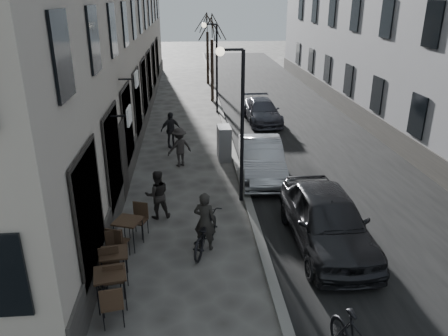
{
  "coord_description": "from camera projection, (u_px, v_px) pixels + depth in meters",
  "views": [
    {
      "loc": [
        -1.7,
        -7.34,
        6.53
      ],
      "look_at": [
        -0.71,
        4.49,
        1.8
      ],
      "focal_mm": 35.0,
      "sensor_mm": 36.0,
      "label": 1
    }
  ],
  "objects": [
    {
      "name": "kerb",
      "position": [
        223.0,
        120.0,
        24.15
      ],
      "size": [
        0.25,
        60.0,
        0.12
      ],
      "primitive_type": "cube",
      "color": "slate",
      "rests_on": "ground"
    },
    {
      "name": "car_near",
      "position": [
        327.0,
        219.0,
        11.93
      ],
      "size": [
        1.93,
        4.75,
        1.62
      ],
      "primitive_type": "imported",
      "rotation": [
        0.0,
        0.0,
        0.0
      ],
      "color": "black",
      "rests_on": "ground"
    },
    {
      "name": "pedestrian_near",
      "position": [
        157.0,
        195.0,
        13.48
      ],
      "size": [
        0.86,
        0.73,
        1.56
      ],
      "primitive_type": "imported",
      "rotation": [
        0.0,
        0.0,
        3.33
      ],
      "color": "black",
      "rests_on": "ground"
    },
    {
      "name": "car_far",
      "position": [
        262.0,
        111.0,
        23.8
      ],
      "size": [
        1.84,
        4.26,
        1.22
      ],
      "primitive_type": "imported",
      "rotation": [
        0.0,
        0.0,
        0.03
      ],
      "color": "#3D3E48",
      "rests_on": "ground"
    },
    {
      "name": "bistro_set_c",
      "position": [
        129.0,
        231.0,
        11.97
      ],
      "size": [
        0.99,
        1.72,
        0.98
      ],
      "rotation": [
        0.0,
        0.0,
        -0.34
      ],
      "color": "#311E15",
      "rests_on": "ground"
    },
    {
      "name": "car_mid",
      "position": [
        261.0,
        159.0,
        16.58
      ],
      "size": [
        1.8,
        4.47,
        1.44
      ],
      "primitive_type": "imported",
      "rotation": [
        0.0,
        0.0,
        -0.06
      ],
      "color": "#9DA1A6",
      "rests_on": "ground"
    },
    {
      "name": "tree_near",
      "position": [
        212.0,
        27.0,
        27.05
      ],
      "size": [
        2.4,
        2.4,
        5.7
      ],
      "color": "black",
      "rests_on": "ground"
    },
    {
      "name": "pedestrian_far",
      "position": [
        171.0,
        130.0,
        19.77
      ],
      "size": [
        1.04,
        0.79,
        1.64
      ],
      "primitive_type": "imported",
      "rotation": [
        0.0,
        0.0,
        0.47
      ],
      "color": "black",
      "rests_on": "ground"
    },
    {
      "name": "pedestrian_mid",
      "position": [
        180.0,
        147.0,
        17.61
      ],
      "size": [
        1.19,
        1.01,
        1.6
      ],
      "primitive_type": "imported",
      "rotation": [
        0.0,
        0.0,
        3.63
      ],
      "color": "#2D2927",
      "rests_on": "ground"
    },
    {
      "name": "bistro_set_b",
      "position": [
        115.0,
        263.0,
        10.53
      ],
      "size": [
        0.75,
        1.67,
        0.96
      ],
      "rotation": [
        0.0,
        0.0,
        0.14
      ],
      "color": "#311E15",
      "rests_on": "ground"
    },
    {
      "name": "bistro_set_a",
      "position": [
        111.0,
        285.0,
        9.69
      ],
      "size": [
        0.81,
        1.75,
        1.0
      ],
      "rotation": [
        0.0,
        0.0,
        0.19
      ],
      "color": "#311E15",
      "rests_on": "ground"
    },
    {
      "name": "cyclist_rider",
      "position": [
        205.0,
        221.0,
        11.77
      ],
      "size": [
        0.71,
        0.58,
        1.67
      ],
      "primitive_type": "imported",
      "rotation": [
        0.0,
        0.0,
        2.81
      ],
      "color": "black",
      "rests_on": "ground"
    },
    {
      "name": "utility_cabinet",
      "position": [
        224.0,
        143.0,
        18.35
      ],
      "size": [
        0.57,
        0.98,
        1.43
      ],
      "primitive_type": "cube",
      "rotation": [
        0.0,
        0.0,
        0.04
      ],
      "color": "slate",
      "rests_on": "ground"
    },
    {
      "name": "streetlamp_near",
      "position": [
        237.0,
        110.0,
        13.72
      ],
      "size": [
        0.9,
        0.28,
        5.09
      ],
      "color": "black",
      "rests_on": "ground"
    },
    {
      "name": "bicycle",
      "position": [
        205.0,
        232.0,
        11.9
      ],
      "size": [
        1.27,
        2.06,
        1.02
      ],
      "primitive_type": "imported",
      "rotation": [
        0.0,
        0.0,
        2.81
      ],
      "color": "black",
      "rests_on": "ground"
    },
    {
      "name": "sign_board",
      "position": [
        97.0,
        267.0,
        10.5
      ],
      "size": [
        0.54,
        0.69,
        1.08
      ],
      "rotation": [
        0.0,
        0.0,
        -0.3
      ],
      "color": "black",
      "rests_on": "ground"
    },
    {
      "name": "streetlamp_far",
      "position": [
        214.0,
        58.0,
        24.83
      ],
      "size": [
        0.9,
        0.28,
        5.09
      ],
      "color": "black",
      "rests_on": "ground"
    },
    {
      "name": "road",
      "position": [
        288.0,
        120.0,
        24.45
      ],
      "size": [
        7.3,
        60.0,
        0.0
      ],
      "primitive_type": "cube",
      "color": "black",
      "rests_on": "ground"
    },
    {
      "name": "tree_far",
      "position": [
        207.0,
        21.0,
        32.61
      ],
      "size": [
        2.4,
        2.4,
        5.7
      ],
      "color": "black",
      "rests_on": "ground"
    },
    {
      "name": "ground",
      "position": [
        274.0,
        322.0,
        9.35
      ],
      "size": [
        120.0,
        120.0,
        0.0
      ],
      "primitive_type": "plane",
      "color": "#3B3935",
      "rests_on": "ground"
    }
  ]
}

